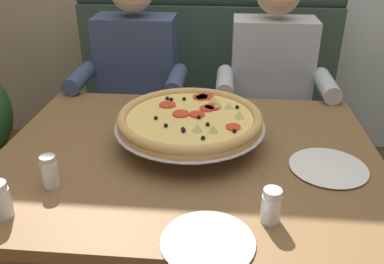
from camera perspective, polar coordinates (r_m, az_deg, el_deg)
The scene contains 11 objects.
booth_bench at distance 2.37m, azimuth 1.77°, elevation 1.89°, with size 1.53×0.78×1.13m.
dining_table at distance 1.40m, azimuth -0.54°, elevation -5.67°, with size 1.29×0.99×0.73m.
diner_left at distance 2.05m, azimuth -8.29°, elevation 6.93°, with size 0.54×0.64×1.27m.
diner_right at distance 2.01m, azimuth 11.31°, elevation 6.26°, with size 0.54×0.64×1.27m.
pizza at distance 1.37m, azimuth -0.12°, elevation 1.85°, with size 0.52×0.52×0.13m.
shaker_pepper_flakes at distance 1.17m, azimuth -25.69°, elevation -9.01°, with size 0.06×0.06×0.10m.
shaker_oregano at distance 1.24m, azimuth -19.57°, elevation -5.57°, with size 0.05×0.05×0.10m.
shaker_parmesan at distance 1.06m, azimuth 11.19°, elevation -10.59°, with size 0.05×0.05×0.10m.
plate_near_left at distance 1.00m, azimuth 2.29°, elevation -15.08°, with size 0.23×0.23×0.02m.
plate_near_right at distance 1.34m, azimuth 18.89°, elevation -4.56°, with size 0.24×0.24×0.02m.
patio_chair at distance 3.60m, azimuth 21.53°, elevation 11.12°, with size 0.43×0.43×0.86m.
Camera 1 is at (0.12, -1.17, 1.41)m, focal length 37.40 mm.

